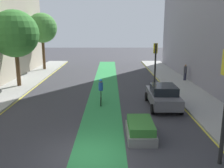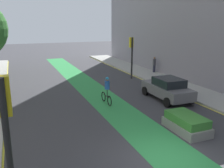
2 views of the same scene
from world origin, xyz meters
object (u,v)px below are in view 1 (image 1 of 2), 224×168
object	(u,v)px
street_tree_far	(42,28)
median_planter	(140,130)
traffic_signal_far_right	(155,56)
cyclist_in_lane	(101,91)
street_tree_near	(15,34)
pedestrian_sidewalk_right_a	(185,72)
car_grey_right_far	(163,96)

from	to	relation	value
street_tree_far	median_planter	xyz separation A→B (m)	(10.07, -20.01, -4.93)
traffic_signal_far_right	cyclist_in_lane	world-z (taller)	traffic_signal_far_right
street_tree_far	cyclist_in_lane	bearing A→B (deg)	-61.55
traffic_signal_far_right	cyclist_in_lane	bearing A→B (deg)	-127.86
traffic_signal_far_right	cyclist_in_lane	xyz separation A→B (m)	(-4.94, -6.36, -1.80)
cyclist_in_lane	median_planter	xyz separation A→B (m)	(2.17, -5.43, -0.57)
median_planter	traffic_signal_far_right	bearing A→B (deg)	76.78
cyclist_in_lane	street_tree_near	world-z (taller)	street_tree_near
cyclist_in_lane	median_planter	world-z (taller)	cyclist_in_lane
median_planter	cyclist_in_lane	bearing A→B (deg)	111.79
median_planter	street_tree_far	bearing A→B (deg)	116.71
traffic_signal_far_right	street_tree_near	xyz separation A→B (m)	(-12.70, -1.09, 2.05)
street_tree_far	pedestrian_sidewalk_right_a	bearing A→B (deg)	-23.68
traffic_signal_far_right	pedestrian_sidewalk_right_a	world-z (taller)	traffic_signal_far_right
traffic_signal_far_right	street_tree_far	xyz separation A→B (m)	(-12.84, 8.22, 2.56)
car_grey_right_far	pedestrian_sidewalk_right_a	distance (m)	9.09
cyclist_in_lane	street_tree_far	bearing A→B (deg)	118.45
street_tree_near	traffic_signal_far_right	bearing A→B (deg)	4.92
traffic_signal_far_right	median_planter	distance (m)	12.34
cyclist_in_lane	median_planter	distance (m)	5.88
car_grey_right_far	median_planter	bearing A→B (deg)	-113.86
pedestrian_sidewalk_right_a	median_planter	size ratio (longest dim) A/B	0.68
pedestrian_sidewalk_right_a	street_tree_near	bearing A→B (deg)	-172.04
median_planter	car_grey_right_far	bearing A→B (deg)	66.14
car_grey_right_far	street_tree_far	size ratio (longest dim) A/B	0.60
street_tree_near	street_tree_far	world-z (taller)	street_tree_far
traffic_signal_far_right	street_tree_far	world-z (taller)	street_tree_far
car_grey_right_far	street_tree_near	size ratio (longest dim) A/B	0.62
street_tree_far	median_planter	size ratio (longest dim) A/B	2.97
traffic_signal_far_right	pedestrian_sidewalk_right_a	distance (m)	3.93
cyclist_in_lane	street_tree_far	xyz separation A→B (m)	(-7.90, 14.58, 4.36)
car_grey_right_far	pedestrian_sidewalk_right_a	xyz separation A→B (m)	(3.97, 8.17, 0.17)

